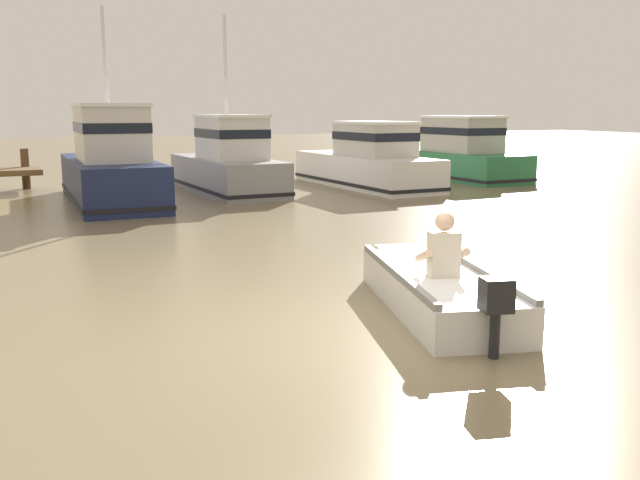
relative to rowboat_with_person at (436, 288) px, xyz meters
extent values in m
plane|color=#7A6B4C|center=(-1.22, -0.57, -0.25)|extent=(120.00, 120.00, 0.00)
cylinder|color=#4D3924|center=(-3.80, 16.10, 0.35)|extent=(0.24, 0.24, 1.20)
cube|color=white|center=(-0.02, -0.07, -0.03)|extent=(1.90, 3.28, 0.44)
cube|color=white|center=(0.45, 1.60, -0.03)|extent=(0.69, 0.55, 0.42)
cube|color=gray|center=(-0.51, 0.07, 0.22)|extent=(0.90, 2.94, 0.08)
cube|color=gray|center=(0.47, -0.21, 0.22)|extent=(0.90, 2.94, 0.08)
cube|color=white|center=(-0.05, -0.16, 0.15)|extent=(1.05, 0.55, 0.06)
cylinder|color=black|center=(-0.47, -1.65, 0.02)|extent=(0.12, 0.12, 0.54)
cube|color=black|center=(-0.47, -1.65, 0.37)|extent=(0.33, 0.31, 0.32)
cube|color=beige|center=(-0.06, -0.21, 0.45)|extent=(0.39, 0.30, 0.52)
sphere|color=beige|center=(-0.06, -0.21, 0.83)|extent=(0.22, 0.22, 0.22)
cylinder|color=beige|center=(-0.26, -0.10, 0.43)|extent=(0.20, 0.43, 0.23)
cylinder|color=beige|center=(0.17, -0.22, 0.43)|extent=(0.20, 0.43, 0.23)
cube|color=#19234C|center=(-1.97, 11.77, 0.30)|extent=(2.09, 6.32, 1.10)
cube|color=black|center=(-1.97, 11.77, -0.06)|extent=(2.13, 6.37, 0.10)
cube|color=silver|center=(-1.98, 11.20, 1.50)|extent=(1.58, 2.67, 1.30)
cube|color=black|center=(-1.98, 11.20, 1.66)|extent=(1.61, 2.70, 0.24)
cube|color=white|center=(-1.98, 11.20, 2.19)|extent=(1.66, 2.81, 0.08)
cylinder|color=silver|center=(-1.97, 11.61, 2.72)|extent=(0.10, 0.10, 3.74)
cube|color=gray|center=(1.43, 12.80, 0.24)|extent=(1.95, 5.54, 0.98)
cube|color=black|center=(1.43, 12.80, -0.08)|extent=(1.99, 5.59, 0.10)
cube|color=silver|center=(1.44, 12.30, 1.30)|extent=(1.48, 2.34, 1.15)
cube|color=black|center=(1.44, 12.30, 1.44)|extent=(1.51, 2.37, 0.24)
cube|color=white|center=(1.44, 12.30, 1.92)|extent=(1.55, 2.46, 0.08)
cylinder|color=silver|center=(1.43, 12.66, 2.69)|extent=(0.10, 0.10, 3.93)
cube|color=white|center=(5.77, 12.42, 0.23)|extent=(2.02, 6.26, 0.97)
cube|color=black|center=(5.77, 12.42, -0.08)|extent=(2.06, 6.30, 0.10)
cube|color=beige|center=(5.78, 11.86, 1.20)|extent=(1.53, 2.64, 0.95)
cube|color=black|center=(5.78, 11.86, 1.31)|extent=(1.56, 2.67, 0.24)
cube|color=white|center=(5.78, 11.86, 1.71)|extent=(1.61, 2.78, 0.08)
cube|color=#287042|center=(9.82, 13.61, 0.21)|extent=(2.15, 6.35, 0.93)
cube|color=black|center=(9.82, 13.61, -0.09)|extent=(2.19, 6.39, 0.10)
cube|color=#B2ADA3|center=(9.83, 13.04, 1.25)|extent=(1.62, 2.68, 1.14)
cube|color=black|center=(9.83, 13.04, 1.39)|extent=(1.65, 2.71, 0.24)
cube|color=white|center=(9.83, 13.04, 1.86)|extent=(1.70, 2.82, 0.08)
camera|label=1|loc=(-4.62, -6.70, 2.06)|focal=39.32mm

